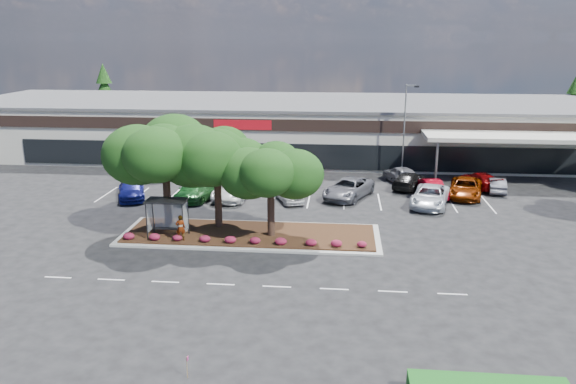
# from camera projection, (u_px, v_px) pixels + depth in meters

# --- Properties ---
(ground) EXTENTS (160.00, 160.00, 0.00)m
(ground) POSITION_uv_depth(u_px,v_px,m) (272.00, 259.00, 35.24)
(ground) COLOR black
(ground) RESTS_ON ground
(retail_store) EXTENTS (80.40, 25.20, 6.25)m
(retail_store) POSITION_uv_depth(u_px,v_px,m) (308.00, 127.00, 66.92)
(retail_store) COLOR beige
(retail_store) RESTS_ON ground
(landscape_island) EXTENTS (18.00, 6.00, 0.26)m
(landscape_island) POSITION_uv_depth(u_px,v_px,m) (250.00, 235.00, 39.23)
(landscape_island) COLOR #AAA9A4
(landscape_island) RESTS_ON ground
(lane_markings) EXTENTS (33.12, 20.06, 0.01)m
(lane_markings) POSITION_uv_depth(u_px,v_px,m) (286.00, 210.00, 45.25)
(lane_markings) COLOR silver
(lane_markings) RESTS_ON ground
(shrub_row) EXTENTS (17.00, 0.80, 0.50)m
(shrub_row) POSITION_uv_depth(u_px,v_px,m) (245.00, 240.00, 37.11)
(shrub_row) COLOR maroon
(shrub_row) RESTS_ON landscape_island
(bus_shelter) EXTENTS (2.75, 1.55, 2.59)m
(bus_shelter) POSITION_uv_depth(u_px,v_px,m) (168.00, 207.00, 38.16)
(bus_shelter) COLOR black
(bus_shelter) RESTS_ON landscape_island
(island_tree_west) EXTENTS (7.20, 7.20, 7.89)m
(island_tree_west) POSITION_uv_depth(u_px,v_px,m) (166.00, 174.00, 39.19)
(island_tree_west) COLOR #15390F
(island_tree_west) RESTS_ON landscape_island
(island_tree_mid) EXTENTS (6.60, 6.60, 7.32)m
(island_tree_mid) POSITION_uv_depth(u_px,v_px,m) (217.00, 177.00, 39.60)
(island_tree_mid) COLOR #15390F
(island_tree_mid) RESTS_ON landscape_island
(island_tree_east) EXTENTS (5.80, 5.80, 6.50)m
(island_tree_east) POSITION_uv_depth(u_px,v_px,m) (271.00, 190.00, 37.90)
(island_tree_east) COLOR #15390F
(island_tree_east) RESTS_ON landscape_island
(conifer_north_west) EXTENTS (4.40, 4.40, 10.00)m
(conifer_north_west) POSITION_uv_depth(u_px,v_px,m) (105.00, 98.00, 80.86)
(conifer_north_west) COLOR #15390F
(conifer_north_west) RESTS_ON ground
(conifer_north_east) EXTENTS (3.96, 3.96, 9.00)m
(conifer_north_east) POSITION_uv_depth(u_px,v_px,m) (573.00, 108.00, 73.03)
(conifer_north_east) COLOR #15390F
(conifer_north_east) RESTS_ON ground
(person_waiting) EXTENTS (0.74, 0.58, 1.78)m
(person_waiting) POSITION_uv_depth(u_px,v_px,m) (181.00, 228.00, 37.49)
(person_waiting) COLOR #594C47
(person_waiting) RESTS_ON landscape_island
(light_pole) EXTENTS (1.40, 0.82, 9.16)m
(light_pole) POSITION_uv_depth(u_px,v_px,m) (405.00, 137.00, 54.70)
(light_pole) COLOR #AAA9A4
(light_pole) RESTS_ON ground
(survey_stake) EXTENTS (0.07, 0.14, 0.99)m
(survey_stake) POSITION_uv_depth(u_px,v_px,m) (187.00, 364.00, 22.77)
(survey_stake) COLOR #A07F54
(survey_stake) RESTS_ON ground
(car_0) EXTENTS (3.89, 5.67, 1.52)m
(car_0) POSITION_uv_depth(u_px,v_px,m) (131.00, 189.00, 48.43)
(car_0) COLOR navy
(car_0) RESTS_ON ground
(car_1) EXTENTS (3.57, 5.34, 1.44)m
(car_1) POSITION_uv_depth(u_px,v_px,m) (202.00, 191.00, 48.08)
(car_1) COLOR #205222
(car_1) RESTS_ON ground
(car_2) EXTENTS (2.45, 5.36, 1.52)m
(car_2) POSITION_uv_depth(u_px,v_px,m) (193.00, 190.00, 48.16)
(car_2) COLOR #18561E
(car_2) RESTS_ON ground
(car_3) EXTENTS (3.52, 6.17, 1.62)m
(car_3) POSITION_uv_depth(u_px,v_px,m) (234.00, 189.00, 48.28)
(car_3) COLOR white
(car_3) RESTS_ON ground
(car_4) EXTENTS (3.14, 4.61, 1.46)m
(car_4) POSITION_uv_depth(u_px,v_px,m) (289.00, 193.00, 47.52)
(car_4) COLOR silver
(car_4) RESTS_ON ground
(car_5) EXTENTS (5.07, 6.70, 1.69)m
(car_5) POSITION_uv_depth(u_px,v_px,m) (348.00, 188.00, 48.44)
(car_5) COLOR slate
(car_5) RESTS_ON ground
(car_6) EXTENTS (2.26, 4.47, 1.41)m
(car_6) POSITION_uv_depth(u_px,v_px,m) (433.00, 189.00, 48.92)
(car_6) COLOR #9E0314
(car_6) RESTS_ON ground
(car_7) EXTENTS (4.16, 6.40, 1.64)m
(car_7) POSITION_uv_depth(u_px,v_px,m) (430.00, 196.00, 46.16)
(car_7) COLOR silver
(car_7) RESTS_ON ground
(car_8) EXTENTS (3.95, 6.22, 1.60)m
(car_8) POSITION_uv_depth(u_px,v_px,m) (466.00, 188.00, 48.79)
(car_8) COLOR #682102
(car_8) RESTS_ON ground
(car_9) EXTENTS (4.05, 5.53, 1.40)m
(car_9) POSITION_uv_depth(u_px,v_px,m) (157.00, 170.00, 55.60)
(car_9) COLOR silver
(car_9) RESTS_ON ground
(car_10) EXTENTS (4.70, 6.35, 1.60)m
(car_10) POSITION_uv_depth(u_px,v_px,m) (197.00, 170.00, 55.34)
(car_10) COLOR silver
(car_10) RESTS_ON ground
(car_11) EXTENTS (3.39, 4.78, 1.51)m
(car_11) POSITION_uv_depth(u_px,v_px,m) (261.00, 178.00, 52.31)
(car_11) COLOR silver
(car_11) RESTS_ON ground
(car_12) EXTENTS (2.04, 4.82, 1.55)m
(car_12) POSITION_uv_depth(u_px,v_px,m) (305.00, 168.00, 56.25)
(car_12) COLOR maroon
(car_12) RESTS_ON ground
(car_14) EXTENTS (3.60, 5.32, 1.68)m
(car_14) POSITION_uv_depth(u_px,v_px,m) (401.00, 175.00, 53.31)
(car_14) COLOR slate
(car_14) RESTS_ON ground
(car_15) EXTENTS (4.02, 5.49, 1.48)m
(car_15) POSITION_uv_depth(u_px,v_px,m) (410.00, 180.00, 51.56)
(car_15) COLOR black
(car_15) RESTS_ON ground
(car_16) EXTENTS (3.50, 5.40, 1.46)m
(car_16) POSITION_uv_depth(u_px,v_px,m) (479.00, 180.00, 51.66)
(car_16) COLOR maroon
(car_16) RESTS_ON ground
(car_17) EXTENTS (1.93, 4.17, 1.32)m
(car_17) POSITION_uv_depth(u_px,v_px,m) (496.00, 185.00, 50.43)
(car_17) COLOR slate
(car_17) RESTS_ON ground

